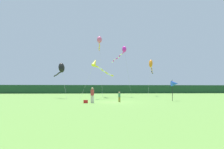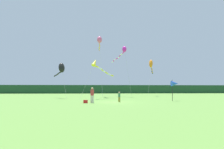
# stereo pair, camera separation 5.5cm
# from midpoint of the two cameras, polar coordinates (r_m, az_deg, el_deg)

# --- Properties ---
(ground_plane) EXTENTS (120.00, 120.00, 0.00)m
(ground_plane) POSITION_cam_midpoint_polar(r_m,az_deg,el_deg) (22.71, 1.26, -8.15)
(ground_plane) COLOR #6B9E42
(distant_treeline) EXTENTS (108.00, 3.04, 2.87)m
(distant_treeline) POSITION_cam_midpoint_polar(r_m,az_deg,el_deg) (67.58, -2.56, -4.36)
(distant_treeline) COLOR #1E4228
(distant_treeline) RESTS_ON ground
(person_adult) EXTENTS (0.37, 0.37, 1.70)m
(person_adult) POSITION_cam_midpoint_polar(r_m,az_deg,el_deg) (21.46, -5.79, -5.81)
(person_adult) COLOR silver
(person_adult) RESTS_ON ground
(person_child) EXTENTS (0.26, 0.26, 1.20)m
(person_child) POSITION_cam_midpoint_polar(r_m,az_deg,el_deg) (22.86, 2.22, -6.43)
(person_child) COLOR olive
(person_child) RESTS_ON ground
(cooler_box) EXTENTS (0.45, 0.33, 0.34)m
(cooler_box) POSITION_cam_midpoint_polar(r_m,az_deg,el_deg) (21.29, -7.73, -7.91)
(cooler_box) COLOR red
(cooler_box) RESTS_ON ground
(banner_flag_pole) EXTENTS (0.90, 0.70, 2.71)m
(banner_flag_pole) POSITION_cam_midpoint_polar(r_m,az_deg,el_deg) (26.34, 18.07, -2.61)
(banner_flag_pole) COLOR black
(banner_flag_pole) RESTS_ON ground
(kite_magenta) EXTENTS (3.02, 8.46, 9.96)m
(kite_magenta) POSITION_cam_midpoint_polar(r_m,az_deg,el_deg) (38.65, 3.25, 6.89)
(kite_magenta) COLOR #B2B2B2
(kite_magenta) RESTS_ON ground
(kite_rainbow) EXTENTS (1.09, 8.59, 11.84)m
(kite_rainbow) POSITION_cam_midpoint_polar(r_m,az_deg,el_deg) (38.18, -3.67, 10.01)
(kite_rainbow) COLOR #B2B2B2
(kite_rainbow) RESTS_ON ground
(kite_black) EXTENTS (3.21, 5.60, 5.94)m
(kite_black) POSITION_cam_midpoint_polar(r_m,az_deg,el_deg) (32.79, -14.70, 1.77)
(kite_black) COLOR #B2B2B2
(kite_black) RESTS_ON ground
(kite_orange) EXTENTS (3.44, 8.04, 7.86)m
(kite_orange) POSITION_cam_midpoint_polar(r_m,az_deg,el_deg) (41.89, 11.49, 2.87)
(kite_orange) COLOR #B2B2B2
(kite_orange) RESTS_ON ground
(kite_yellow) EXTENTS (5.40, 7.44, 6.37)m
(kite_yellow) POSITION_cam_midpoint_polar(r_m,az_deg,el_deg) (30.84, -4.29, 2.83)
(kite_yellow) COLOR #B2B2B2
(kite_yellow) RESTS_ON ground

